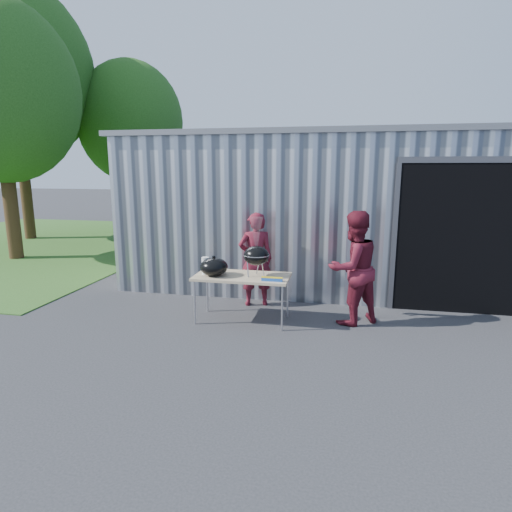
% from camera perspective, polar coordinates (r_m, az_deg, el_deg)
% --- Properties ---
extents(ground, '(80.00, 80.00, 0.00)m').
position_cam_1_polar(ground, '(6.43, -0.05, -10.45)').
color(ground, '#2C2C2E').
extents(building, '(8.20, 6.20, 3.10)m').
position_cam_1_polar(building, '(10.46, 10.14, 6.65)').
color(building, silver).
rests_on(building, ground).
extents(grass_patch, '(10.00, 12.00, 0.02)m').
position_cam_1_polar(grass_patch, '(15.82, -28.68, 1.45)').
color(grass_patch, '#2D591E').
rests_on(grass_patch, ground).
extents(tree_mid, '(5.03, 5.03, 8.33)m').
position_cam_1_polar(tree_mid, '(16.99, -29.64, 20.41)').
color(tree_mid, '#442D19').
rests_on(tree_mid, ground).
extents(tree_far, '(3.74, 3.74, 6.20)m').
position_cam_1_polar(tree_far, '(16.80, -16.35, 16.71)').
color(tree_far, '#442D19').
rests_on(tree_far, ground).
extents(folding_table, '(1.50, 0.75, 0.75)m').
position_cam_1_polar(folding_table, '(6.79, -1.85, -2.93)').
color(folding_table, tan).
rests_on(folding_table, ground).
extents(kettle_grill, '(0.41, 0.41, 0.93)m').
position_cam_1_polar(kettle_grill, '(6.64, 0.04, 0.86)').
color(kettle_grill, black).
rests_on(kettle_grill, folding_table).
extents(grill_lid, '(0.44, 0.44, 0.32)m').
position_cam_1_polar(grill_lid, '(6.76, -5.63, -1.44)').
color(grill_lid, black).
rests_on(grill_lid, folding_table).
extents(paper_towels, '(0.12, 0.12, 0.28)m').
position_cam_1_polar(paper_towels, '(6.86, -6.75, -1.31)').
color(paper_towels, white).
rests_on(paper_towels, folding_table).
extents(white_tub, '(0.20, 0.15, 0.10)m').
position_cam_1_polar(white_tub, '(7.06, -5.89, -1.66)').
color(white_tub, white).
rests_on(white_tub, folding_table).
extents(foil_box, '(0.32, 0.06, 0.06)m').
position_cam_1_polar(foil_box, '(6.43, 2.14, -3.11)').
color(foil_box, '#1B4EB0').
rests_on(foil_box, folding_table).
extents(person_cook, '(0.70, 0.57, 1.67)m').
position_cam_1_polar(person_cook, '(7.55, -0.05, -0.45)').
color(person_cook, maroon).
rests_on(person_cook, ground).
extents(person_bystander, '(1.10, 1.06, 1.79)m').
position_cam_1_polar(person_bystander, '(6.82, 12.83, -1.58)').
color(person_bystander, maroon).
rests_on(person_bystander, ground).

